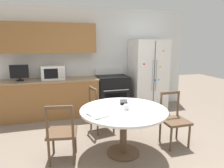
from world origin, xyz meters
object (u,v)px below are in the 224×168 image
object	(u,v)px
countertop_tv	(19,72)
dining_chair_left	(62,133)
refrigerator	(148,75)
dining_chair_right	(174,120)
oven_range	(112,93)
wallet	(124,103)
dining_chair_far	(101,110)
candle_glass	(127,107)
microwave	(53,72)

from	to	relation	value
countertop_tv	dining_chair_left	bearing A→B (deg)	-67.55
refrigerator	dining_chair_right	distance (m)	2.01
refrigerator	oven_range	xyz separation A→B (m)	(-0.95, 0.04, -0.44)
countertop_tv	wallet	world-z (taller)	countertop_tv
dining_chair_far	candle_glass	world-z (taller)	dining_chair_far
dining_chair_left	wallet	xyz separation A→B (m)	(1.02, 0.18, 0.33)
countertop_tv	oven_range	bearing A→B (deg)	-0.99
wallet	countertop_tv	bearing A→B (deg)	135.59
candle_glass	refrigerator	bearing A→B (deg)	56.69
candle_glass	wallet	bearing A→B (deg)	79.62
dining_chair_right	candle_glass	size ratio (longest dim) A/B	9.72
refrigerator	dining_chair_left	bearing A→B (deg)	-140.11
microwave	candle_glass	size ratio (longest dim) A/B	5.55
dining_chair_right	refrigerator	bearing A→B (deg)	-102.62
microwave	dining_chair_left	distance (m)	2.08
countertop_tv	refrigerator	bearing A→B (deg)	-1.47
microwave	dining_chair_left	bearing A→B (deg)	-87.25
candle_glass	microwave	bearing A→B (deg)	117.15
candle_glass	wallet	world-z (taller)	candle_glass
wallet	oven_range	bearing A→B (deg)	80.20
oven_range	refrigerator	bearing A→B (deg)	-2.57
microwave	dining_chair_far	xyz separation A→B (m)	(0.87, -1.12, -0.62)
countertop_tv	dining_chair_left	world-z (taller)	countertop_tv
refrigerator	dining_chair_left	distance (m)	2.99
dining_chair_right	candle_glass	xyz separation A→B (m)	(-0.89, -0.08, 0.33)
oven_range	candle_glass	bearing A→B (deg)	-99.87
refrigerator	dining_chair_far	bearing A→B (deg)	-145.28
refrigerator	candle_glass	bearing A→B (deg)	-123.31
microwave	countertop_tv	world-z (taller)	countertop_tv
dining_chair_right	wallet	bearing A→B (deg)	-13.25
countertop_tv	dining_chair_far	distance (m)	2.05
wallet	candle_glass	bearing A→B (deg)	-100.38
refrigerator	dining_chair_far	size ratio (longest dim) A/B	2.01
wallet	dining_chair_right	bearing A→B (deg)	-12.81
dining_chair_left	oven_range	bearing A→B (deg)	64.88
microwave	candle_glass	world-z (taller)	microwave
countertop_tv	dining_chair_right	distance (m)	3.40
dining_chair_left	dining_chair_right	bearing A→B (deg)	8.79
wallet	dining_chair_left	bearing A→B (deg)	-169.88
dining_chair_right	wallet	xyz separation A→B (m)	(-0.84, 0.19, 0.33)
oven_range	microwave	xyz separation A→B (m)	(-1.41, 0.05, 0.59)
oven_range	dining_chair_far	size ratio (longest dim) A/B	1.20
wallet	microwave	bearing A→B (deg)	121.63
oven_range	candle_glass	xyz separation A→B (m)	(-0.35, -2.02, 0.30)
refrigerator	wallet	size ratio (longest dim) A/B	12.04
refrigerator	wallet	bearing A→B (deg)	-126.16
dining_chair_left	wallet	distance (m)	1.08
refrigerator	dining_chair_far	distance (m)	1.88
countertop_tv	microwave	bearing A→B (deg)	0.73
dining_chair_right	oven_range	bearing A→B (deg)	-75.00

